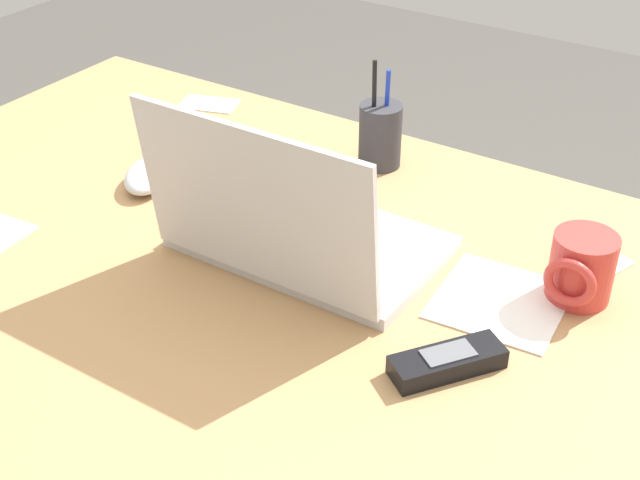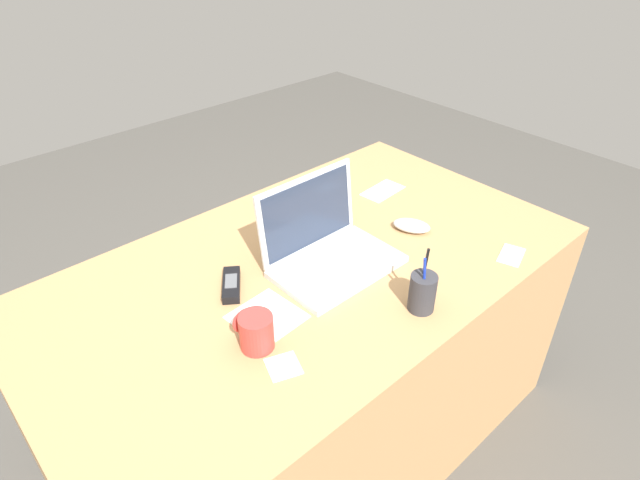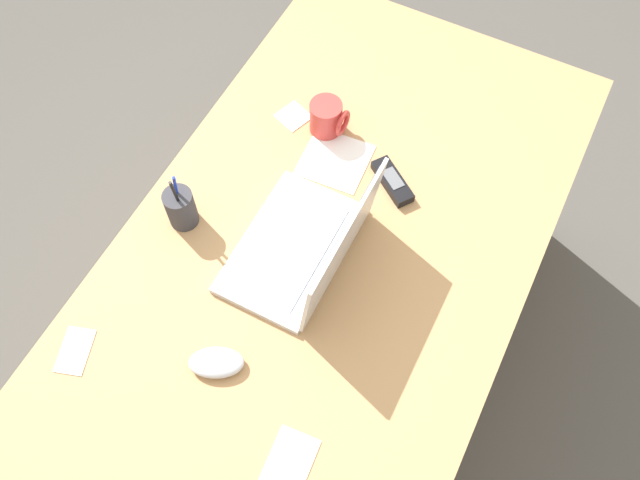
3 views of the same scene
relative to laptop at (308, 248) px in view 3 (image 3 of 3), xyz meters
The scene contains 11 objects.
ground_plane 0.78m from the laptop, 150.76° to the left, with size 6.00×6.00×0.00m, color #4C4944.
desk 0.42m from the laptop, 150.76° to the left, with size 1.54×0.88×0.73m, color tan.
laptop is the anchor object (origin of this frame).
computer_mouse 0.31m from the laptop, ahead, with size 0.07×0.11×0.03m, color silver.
coffee_mug_white 0.36m from the laptop, 159.87° to the right, with size 0.08×0.09×0.09m.
cordless_phone 0.28m from the laptop, 161.94° to the left, with size 0.11×0.13×0.03m.
pen_holder 0.30m from the laptop, 82.00° to the right, with size 0.07×0.07×0.17m.
paper_note_near_laptop 0.40m from the laptop, 147.02° to the right, with size 0.07×0.07×0.00m, color white.
paper_note_left 0.53m from the laptop, 38.55° to the right, with size 0.10×0.06×0.00m, color white.
paper_note_right 0.46m from the laptop, 22.47° to the left, with size 0.15×0.08×0.00m, color white.
paper_note_front 0.28m from the laptop, 166.16° to the right, with size 0.15×0.16×0.00m, color white.
Camera 3 is at (0.64, 0.31, 2.08)m, focal length 38.06 mm.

